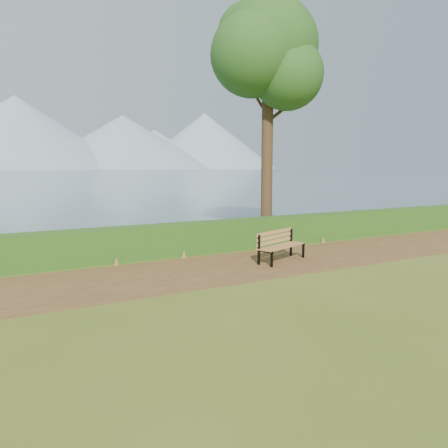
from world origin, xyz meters
TOP-DOWN VIEW (x-y plane):
  - ground at (0.00, 0.00)m, footprint 140.00×140.00m
  - path at (0.00, 0.30)m, footprint 40.00×3.40m
  - hedge at (0.00, 2.60)m, footprint 32.00×0.85m
  - bench at (1.24, 0.30)m, footprint 1.89×1.13m
  - tree at (3.39, 4.17)m, footprint 4.85×3.97m

SIDE VIEW (x-z plane):
  - ground at x=0.00m, z-range 0.00..0.00m
  - path at x=0.00m, z-range 0.00..0.01m
  - hedge at x=0.00m, z-range 0.00..1.00m
  - bench at x=1.24m, z-range 0.07..0.99m
  - tree at x=3.39m, z-range 2.32..11.85m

